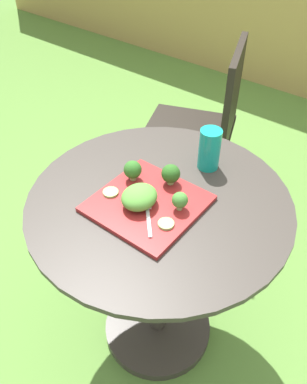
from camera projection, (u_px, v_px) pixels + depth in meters
ground_plane at (158, 329)px, 1.70m from camera, size 12.00×12.00×0.00m
patio_table at (158, 263)px, 1.40m from camera, size 0.81×0.81×0.76m
patio_chair at (207, 120)px, 1.97m from camera, size 0.57×0.57×0.90m
salad_plate at (148, 203)px, 1.17m from camera, size 0.30×0.30×0.01m
drinking_glass at (209, 151)px, 1.27m from camera, size 0.07×0.07×0.14m
fork at (148, 213)px, 1.13m from camera, size 0.12×0.12×0.00m
lettuce_mound at (139, 197)px, 1.14m from camera, size 0.10×0.11×0.06m
broccoli_floret_0 at (180, 200)px, 1.12m from camera, size 0.05×0.05×0.06m
broccoli_floret_1 at (133, 170)px, 1.22m from camera, size 0.06×0.06×0.07m
broccoli_floret_2 at (171, 174)px, 1.20m from camera, size 0.06×0.06×0.07m
cucumber_slice_0 at (111, 192)px, 1.19m from camera, size 0.05×0.05×0.01m
cucumber_slice_1 at (166, 224)px, 1.09m from camera, size 0.05×0.05×0.01m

